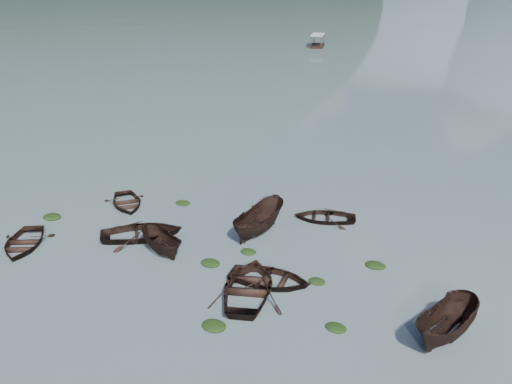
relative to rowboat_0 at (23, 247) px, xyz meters
The scene contains 19 objects.
ground_plane 9.34m from the rowboat_0, ahead, with size 2400.00×2400.00×0.00m, color slate.
rowboat_0 is the anchor object (origin of this frame).
rowboat_1 6.78m from the rowboat_0, 44.40° to the left, with size 3.45×4.83×1.00m, color black.
rowboat_2 8.21m from the rowboat_0, 29.93° to the left, with size 1.42×3.77×1.46m, color black.
rowboat_3 14.06m from the rowboat_0, 13.92° to the left, with size 3.67×5.14×1.06m, color black.
rowboat_4 14.76m from the rowboat_0, 18.56° to the left, with size 3.07×4.30×0.89m, color black.
rowboat_5 23.47m from the rowboat_0, 12.89° to the left, with size 1.73×4.60×1.78m, color black.
rowboat_6 7.61m from the rowboat_0, 85.55° to the left, with size 2.81×3.94×0.82m, color black.
rowboat_7 18.24m from the rowboat_0, 45.83° to the left, with size 2.80×3.92×0.81m, color black.
rowboat_8 13.79m from the rowboat_0, 42.42° to the left, with size 1.80×4.79×1.85m, color black.
weed_clump_0 3.94m from the rowboat_0, 119.02° to the left, with size 1.26×1.03×0.27m, color black.
weed_clump_1 11.20m from the rowboat_0, 23.71° to the left, with size 1.13×0.91×0.25m, color black.
weed_clump_2 13.96m from the rowboat_0, ahead, with size 1.20×0.96×0.26m, color black.
weed_clump_3 17.10m from the rowboat_0, 21.03° to the left, with size 0.91×0.77×0.20m, color black.
weed_clump_4 18.84m from the rowboat_0, ahead, with size 1.02×0.81×0.21m, color black.
weed_clump_5 10.54m from the rowboat_0, 70.37° to the left, with size 1.09×0.88×0.23m, color black.
weed_clump_6 13.08m from the rowboat_0, 31.15° to the left, with size 0.95×0.79×0.20m, color black.
weed_clump_7 20.12m from the rowboat_0, 27.75° to the left, with size 1.15×0.92×0.25m, color black.
pontoon_left 83.86m from the rowboat_0, 106.92° to the left, with size 2.34×5.62×2.15m, color black, non-canonical shape.
Camera 1 is at (18.46, -15.08, 15.51)m, focal length 40.00 mm.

